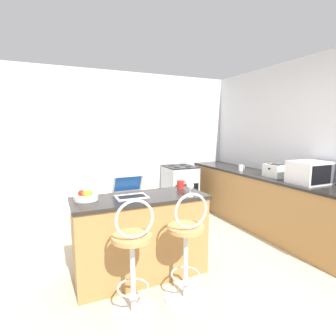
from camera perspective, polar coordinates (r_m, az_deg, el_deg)
name	(u,v)px	position (r m, az deg, el deg)	size (l,w,h in m)	color
ground_plane	(200,298)	(2.80, 6.96, -26.25)	(20.00, 20.00, 0.00)	#BCAD8E
wall_back	(123,145)	(4.93, -9.79, 5.04)	(12.00, 0.06, 2.60)	silver
breakfast_bar	(141,236)	(2.93, -5.93, -14.57)	(1.41, 0.56, 0.89)	#9E703D
counter_right	(262,201)	(4.48, 19.79, -6.82)	(0.63, 3.31, 0.89)	#9E703D
bar_stool_near	(133,261)	(2.35, -7.63, -19.36)	(0.40, 0.40, 1.05)	silver
bar_stool_far	(187,249)	(2.52, 4.06, -17.26)	(0.40, 0.40, 1.05)	silver
laptop	(130,191)	(2.82, -8.32, -4.96)	(0.33, 0.31, 0.21)	silver
microwave	(310,172)	(3.87, 28.54, -0.83)	(0.49, 0.39, 0.29)	silver
toaster	(275,171)	(4.17, 22.36, -0.54)	(0.26, 0.30, 0.19)	silver
stove_range	(180,189)	(5.07, 2.57, -4.54)	(0.55, 0.61, 0.89)	#9EA3A8
fruit_bowl	(86,196)	(2.76, -17.42, -5.91)	(0.24, 0.24, 0.11)	silver
mug_white	(241,168)	(4.58, 15.61, 0.03)	(0.09, 0.07, 0.10)	white
mug_red	(181,184)	(3.13, 2.77, -3.59)	(0.10, 0.08, 0.10)	red
wine_glass_tall	(190,186)	(2.77, 4.86, -4.01)	(0.08, 0.08, 0.15)	silver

